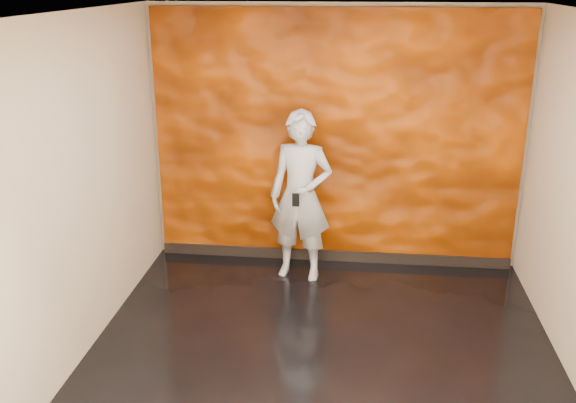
% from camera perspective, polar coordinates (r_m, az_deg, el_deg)
% --- Properties ---
extents(room, '(4.02, 4.02, 2.81)m').
position_cam_1_polar(room, '(5.01, 3.26, 0.20)').
color(room, black).
rests_on(room, ground).
extents(feature_wall, '(3.90, 0.06, 2.75)m').
position_cam_1_polar(feature_wall, '(6.90, 4.24, 5.39)').
color(feature_wall, '#CE4D00').
rests_on(feature_wall, ground).
extents(baseboard, '(3.90, 0.04, 0.12)m').
position_cam_1_polar(baseboard, '(7.29, 3.97, -4.80)').
color(baseboard, black).
rests_on(baseboard, ground).
extents(man, '(0.71, 0.53, 1.79)m').
position_cam_1_polar(man, '(6.62, 1.15, 0.47)').
color(man, '#91969F').
rests_on(man, ground).
extents(phone, '(0.07, 0.02, 0.14)m').
position_cam_1_polar(phone, '(6.37, 0.69, 0.14)').
color(phone, black).
rests_on(phone, man).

